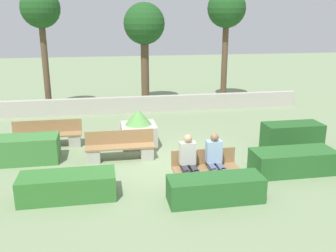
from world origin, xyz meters
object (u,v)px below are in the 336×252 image
at_px(bench_front, 205,172).
at_px(person_seated_woman, 189,160).
at_px(tree_center_right, 227,11).
at_px(planter_corner_left, 139,130).
at_px(tree_leftmost, 41,12).
at_px(bench_right_side, 47,137).
at_px(bench_left_side, 120,149).
at_px(tree_center_left, 144,27).
at_px(person_seated_man, 215,158).

xyz_separation_m(bench_front, person_seated_woman, (-0.46, -0.14, 0.40)).
bearing_deg(tree_center_right, planter_corner_left, -128.93).
height_order(bench_front, tree_leftmost, tree_leftmost).
relative_size(tree_leftmost, tree_center_right, 0.98).
bearing_deg(bench_right_side, bench_left_side, -41.80).
bearing_deg(planter_corner_left, tree_center_right, 51.07).
height_order(bench_right_side, planter_corner_left, planter_corner_left).
bearing_deg(tree_center_right, person_seated_woman, -112.92).
distance_m(bench_front, tree_center_left, 9.66).
distance_m(person_seated_woman, tree_center_left, 9.66).
xyz_separation_m(bench_left_side, tree_center_left, (1.57, 7.13, 3.22)).
height_order(bench_front, planter_corner_left, planter_corner_left).
xyz_separation_m(person_seated_woman, tree_center_right, (3.84, 9.07, 3.50)).
xyz_separation_m(bench_front, tree_center_left, (-0.40, 9.09, 3.23)).
relative_size(person_seated_man, tree_leftmost, 0.25).
bearing_deg(bench_left_side, tree_center_left, 76.70).
relative_size(tree_center_left, tree_center_right, 0.88).
bearing_deg(bench_left_side, bench_right_side, 144.51).
bearing_deg(person_seated_man, bench_left_side, 135.97).
relative_size(bench_right_side, person_seated_woman, 1.65).
relative_size(bench_left_side, tree_leftmost, 0.39).
bearing_deg(planter_corner_left, bench_front, -66.93).
xyz_separation_m(bench_front, tree_center_right, (3.38, 8.93, 3.90)).
relative_size(tree_leftmost, tree_center_left, 1.11).
bearing_deg(tree_leftmost, planter_corner_left, -57.09).
relative_size(person_seated_man, person_seated_woman, 1.00).
height_order(bench_front, tree_center_left, tree_center_left).
bearing_deg(person_seated_woman, tree_center_left, 89.66).
xyz_separation_m(bench_left_side, person_seated_woman, (1.52, -2.10, 0.39)).
distance_m(person_seated_man, tree_leftmost, 10.41).
bearing_deg(person_seated_man, bench_front, 145.28).
bearing_deg(bench_right_side, person_seated_man, -46.79).
distance_m(bench_left_side, tree_leftmost, 7.95).
height_order(person_seated_woman, tree_leftmost, tree_leftmost).
relative_size(person_seated_man, planter_corner_left, 1.09).
bearing_deg(person_seated_woman, planter_corner_left, 104.97).
xyz_separation_m(bench_left_side, bench_right_side, (-2.20, 1.52, 0.01)).
height_order(planter_corner_left, tree_center_right, tree_center_right).
distance_m(person_seated_woman, planter_corner_left, 3.37).
bearing_deg(person_seated_man, tree_center_right, 70.67).
relative_size(bench_left_side, planter_corner_left, 1.66).
relative_size(person_seated_man, tree_center_left, 0.28).
relative_size(person_seated_woman, planter_corner_left, 1.09).
xyz_separation_m(tree_leftmost, tree_center_left, (4.32, 0.74, -0.62)).
distance_m(bench_front, tree_center_right, 10.32).
distance_m(bench_right_side, planter_corner_left, 2.88).
xyz_separation_m(person_seated_woman, tree_leftmost, (-4.26, 8.49, 3.45)).
relative_size(planter_corner_left, tree_center_right, 0.23).
distance_m(bench_left_side, bench_right_side, 2.67).
relative_size(bench_front, tree_center_right, 0.31).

